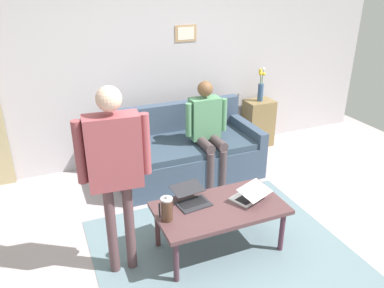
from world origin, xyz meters
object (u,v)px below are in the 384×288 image
Objects in this scene: laptop_center at (250,195)px; person_seated at (207,126)px; couch at (186,153)px; coffee_table at (220,211)px; laptop_left at (191,198)px; person_standing at (114,161)px; side_shelf at (258,123)px; french_press at (167,209)px; flower_vase at (261,87)px.

person_seated is at bearing -96.42° from laptop_center.
couch is at bearing -87.91° from laptop_center.
laptop_left reaches higher than coffee_table.
person_seated is at bearing 131.58° from couch.
person_standing is (0.92, -0.08, 0.67)m from coffee_table.
laptop_left is 0.52× the size of side_shelf.
coffee_table is 0.71× the size of person_standing.
person_seated is (-0.69, -1.14, 0.21)m from laptop_left.
person_seated is (-0.47, -1.30, 0.30)m from coffee_table.
laptop_left is 0.91× the size of laptop_center.
side_shelf is at bearing -135.58° from laptop_left.
person_standing reaches higher than side_shelf.
laptop_left is at bearing 44.42° from side_shelf.
couch is 1.75m from french_press.
french_press is 0.19× the size of person_seated.
laptop_center is 0.80× the size of flower_vase.
laptop_left is at bearing -150.09° from french_press.
side_shelf is (-2.17, -2.00, -0.23)m from french_press.
person_standing is 1.34× the size of person_seated.
coffee_table is 0.33m from laptop_center.
person_standing reaches higher than person_seated.
flower_vase is (0.00, 0.00, 0.57)m from side_shelf.
person_standing is (1.19, 1.45, 0.79)m from couch.
flower_vase is at bearing 14.94° from side_shelf.
flower_vase reaches higher than laptop_center.
flower_vase is at bearing -161.39° from couch.
couch is at bearing -48.42° from person_seated.
side_shelf is at bearing -129.53° from coffee_table.
couch is 0.52m from person_seated.
person_standing reaches higher than french_press.
flower_vase is (-1.38, -0.46, 0.62)m from couch.
person_standing reaches higher than laptop_center.
laptop_left is at bearing 70.45° from couch.
side_shelf is at bearing -143.26° from person_standing.
french_press is at bearing 52.94° from person_seated.
side_shelf is (-1.38, -0.47, 0.05)m from couch.
couch is 1.46m from laptop_left.
laptop_left is at bearing -37.33° from coffee_table.
laptop_center reaches higher than laptop_left.
coffee_table is at bearing 1.06° from laptop_center.
person_seated reaches higher than side_shelf.
coffee_table is 2.44× the size of flower_vase.
laptop_center reaches higher than coffee_table.
french_press is at bearing 29.91° from laptop_left.
french_press is (0.79, 1.54, 0.28)m from couch.
laptop_center is at bearing -178.94° from coffee_table.
flower_vase is at bearing -143.25° from person_standing.
side_shelf is (-1.87, -1.83, -0.17)m from laptop_left.
laptop_left is at bearing -16.61° from laptop_center.
couch is at bearing -129.25° from person_standing.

